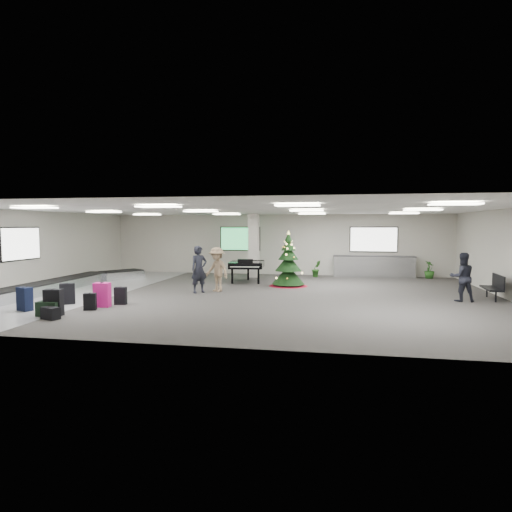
% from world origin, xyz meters
% --- Properties ---
extents(ground, '(18.00, 18.00, 0.00)m').
position_xyz_m(ground, '(0.00, 0.00, 0.00)').
color(ground, '#393734').
rests_on(ground, ground).
extents(room_envelope, '(18.02, 14.02, 3.21)m').
position_xyz_m(room_envelope, '(-0.38, 0.67, 2.33)').
color(room_envelope, '#B5B1A6').
rests_on(room_envelope, ground).
extents(baggage_carousel, '(2.28, 9.71, 0.43)m').
position_xyz_m(baggage_carousel, '(-7.84, -0.08, 0.21)').
color(baggage_carousel, silver).
rests_on(baggage_carousel, ground).
extents(service_counter, '(4.05, 0.65, 1.08)m').
position_xyz_m(service_counter, '(5.00, 6.65, 0.55)').
color(service_counter, silver).
rests_on(service_counter, ground).
extents(suitcase_0, '(0.52, 0.34, 0.79)m').
position_xyz_m(suitcase_0, '(-4.95, -4.72, 0.38)').
color(suitcase_0, black).
rests_on(suitcase_0, ground).
extents(suitcase_1, '(0.41, 0.29, 0.60)m').
position_xyz_m(suitcase_1, '(-5.28, -4.41, 0.29)').
color(suitcase_1, black).
rests_on(suitcase_1, ground).
extents(pink_suitcase, '(0.52, 0.33, 0.80)m').
position_xyz_m(pink_suitcase, '(-4.28, -3.23, 0.39)').
color(pink_suitcase, '#E91E89').
rests_on(pink_suitcase, ground).
extents(suitcase_3, '(0.41, 0.28, 0.59)m').
position_xyz_m(suitcase_3, '(-3.92, -2.72, 0.29)').
color(suitcase_3, black).
rests_on(suitcase_3, ground).
extents(navy_suitcase, '(0.54, 0.43, 0.74)m').
position_xyz_m(navy_suitcase, '(-6.28, -4.22, 0.36)').
color(navy_suitcase, black).
rests_on(navy_suitcase, ground).
extents(green_duffel, '(0.64, 0.32, 0.45)m').
position_xyz_m(green_duffel, '(-5.05, -4.81, 0.21)').
color(green_duffel, black).
rests_on(green_duffel, ground).
extents(suitcase_7, '(0.40, 0.29, 0.54)m').
position_xyz_m(suitcase_7, '(-4.38, -3.78, 0.26)').
color(suitcase_7, black).
rests_on(suitcase_7, ground).
extents(suitcase_8, '(0.54, 0.47, 0.72)m').
position_xyz_m(suitcase_8, '(-5.67, -2.99, 0.35)').
color(suitcase_8, black).
rests_on(suitcase_8, ground).
extents(black_duffel, '(0.58, 0.44, 0.35)m').
position_xyz_m(black_duffel, '(-4.75, -5.14, 0.17)').
color(black_duffel, black).
rests_on(black_duffel, ground).
extents(christmas_tree, '(1.67, 1.67, 2.39)m').
position_xyz_m(christmas_tree, '(1.07, 2.60, 0.82)').
color(christmas_tree, maroon).
rests_on(christmas_tree, ground).
extents(grand_piano, '(1.70, 2.09, 1.11)m').
position_xyz_m(grand_piano, '(-0.96, 3.58, 0.79)').
color(grand_piano, black).
rests_on(grand_piano, ground).
extents(bench, '(0.58, 1.43, 0.89)m').
position_xyz_m(bench, '(8.55, 0.47, 0.50)').
color(bench, black).
rests_on(bench, ground).
extents(traveler_a, '(0.78, 0.78, 1.82)m').
position_xyz_m(traveler_a, '(-2.13, 0.11, 0.91)').
color(traveler_a, black).
rests_on(traveler_a, ground).
extents(traveler_b, '(1.30, 1.12, 1.75)m').
position_xyz_m(traveler_b, '(-1.54, 0.59, 0.87)').
color(traveler_b, '#8B7156').
rests_on(traveler_b, ground).
extents(traveler_bench, '(0.87, 0.70, 1.68)m').
position_xyz_m(traveler_bench, '(7.32, -0.13, 0.84)').
color(traveler_bench, black).
rests_on(traveler_bench, ground).
extents(potted_plant_left, '(0.60, 0.56, 0.86)m').
position_xyz_m(potted_plant_left, '(2.14, 6.12, 0.43)').
color(potted_plant_left, '#184014').
rests_on(potted_plant_left, ground).
extents(potted_plant_right, '(0.64, 0.64, 0.88)m').
position_xyz_m(potted_plant_right, '(7.65, 6.50, 0.44)').
color(potted_plant_right, '#184014').
rests_on(potted_plant_right, ground).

